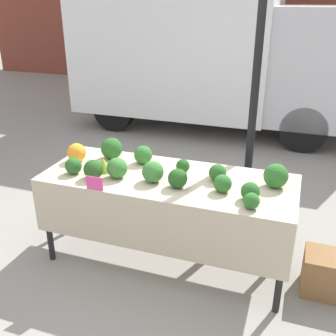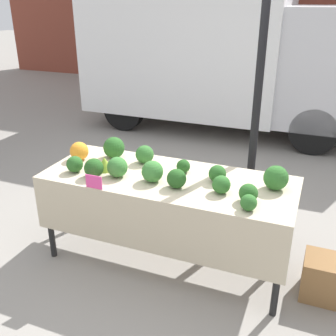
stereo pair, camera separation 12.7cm
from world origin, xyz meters
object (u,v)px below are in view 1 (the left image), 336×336
at_px(parked_truck, 211,44).
at_px(orange_cauliflower, 77,153).
at_px(produce_crate, 334,275).
at_px(price_sign, 95,183).

distance_m(parked_truck, orange_cauliflower, 4.01).
bearing_deg(orange_cauliflower, produce_crate, -1.32).
xyz_separation_m(price_sign, produce_crate, (1.77, 0.39, -0.67)).
bearing_deg(orange_cauliflower, parked_truck, 86.71).
height_order(parked_truck, price_sign, parked_truck).
height_order(orange_cauliflower, price_sign, orange_cauliflower).
bearing_deg(produce_crate, price_sign, -167.56).
relative_size(orange_cauliflower, produce_crate, 0.36).
xyz_separation_m(parked_truck, price_sign, (0.19, -4.41, -0.54)).
distance_m(parked_truck, price_sign, 4.44).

